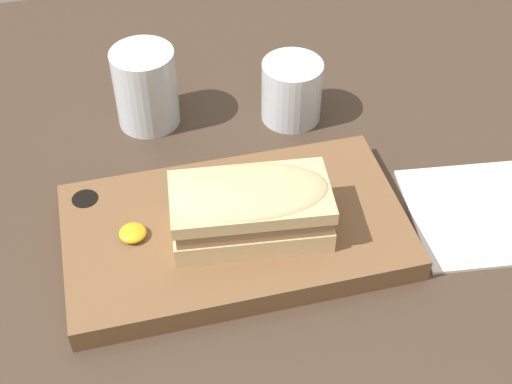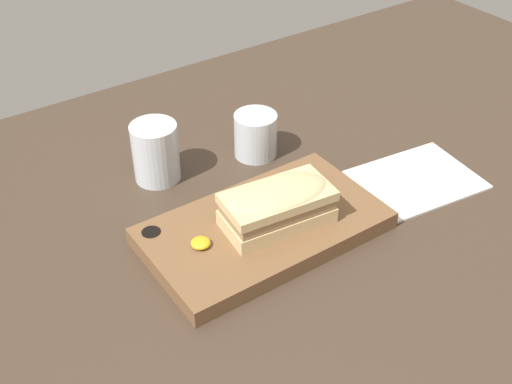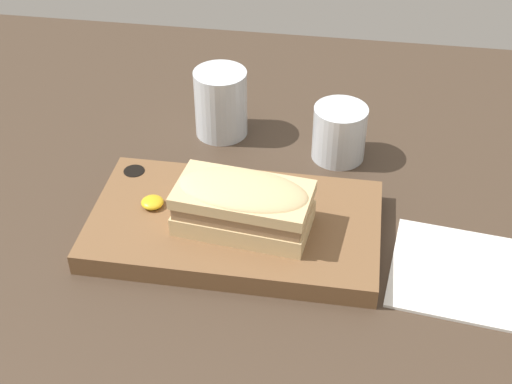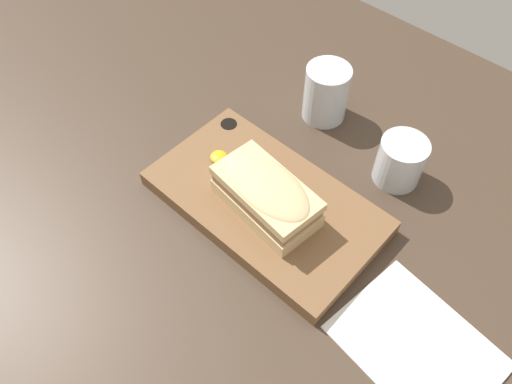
% 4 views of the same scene
% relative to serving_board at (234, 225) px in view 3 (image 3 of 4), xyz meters
% --- Properties ---
extents(dining_table, '(1.98, 1.17, 0.02)m').
position_rel_serving_board_xyz_m(dining_table, '(0.01, -0.01, -0.02)').
color(dining_table, '#423326').
rests_on(dining_table, ground).
extents(serving_board, '(0.36, 0.20, 0.03)m').
position_rel_serving_board_xyz_m(serving_board, '(0.00, 0.00, 0.00)').
color(serving_board, brown).
rests_on(serving_board, dining_table).
extents(sandwich, '(0.17, 0.10, 0.07)m').
position_rel_serving_board_xyz_m(sandwich, '(0.01, -0.01, 0.05)').
color(sandwich, '#DBBC84').
rests_on(sandwich, serving_board).
extents(mustard_dollop, '(0.03, 0.03, 0.01)m').
position_rel_serving_board_xyz_m(mustard_dollop, '(-0.11, 0.01, 0.02)').
color(mustard_dollop, gold).
rests_on(mustard_dollop, serving_board).
extents(water_glass, '(0.08, 0.08, 0.10)m').
position_rel_serving_board_xyz_m(water_glass, '(-0.06, 0.23, 0.03)').
color(water_glass, silver).
rests_on(water_glass, dining_table).
extents(wine_glass, '(0.08, 0.08, 0.08)m').
position_rel_serving_board_xyz_m(wine_glass, '(0.12, 0.19, 0.02)').
color(wine_glass, silver).
rests_on(wine_glass, dining_table).
extents(napkin, '(0.22, 0.18, 0.00)m').
position_rel_serving_board_xyz_m(napkin, '(0.30, -0.03, -0.01)').
color(napkin, white).
rests_on(napkin, dining_table).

